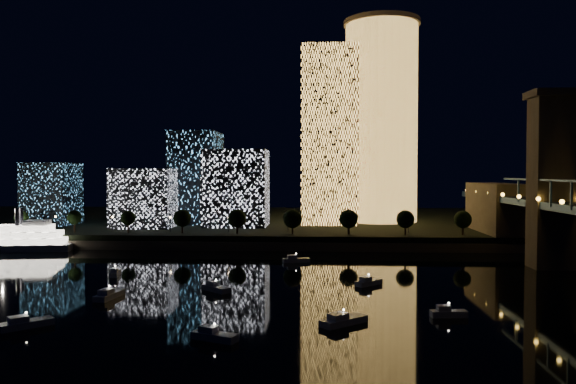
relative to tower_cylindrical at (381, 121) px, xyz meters
name	(u,v)px	position (x,y,z in m)	size (l,w,h in m)	color
ground	(321,307)	(-27.12, -142.74, -49.93)	(520.00, 520.00, 0.00)	black
far_bank	(320,223)	(-27.12, 17.26, -47.43)	(420.00, 160.00, 5.00)	black
seawall	(320,246)	(-27.12, -60.74, -48.43)	(420.00, 6.00, 3.00)	#6B5E4C
tower_cylindrical	(381,121)	(0.00, 0.00, 0.00)	(34.00, 34.00, 89.62)	#F2AF4D
tower_rectangular	(329,136)	(-23.44, -12.24, -7.36)	(23.62, 23.62, 75.15)	#F2AF4D
midrise_blocks	(173,187)	(-88.97, -21.95, -29.08)	(100.94, 42.62, 39.58)	silver
motorboats	(268,297)	(-38.11, -137.82, -49.12)	(116.99, 84.18, 2.78)	silver
esplanade_trees	(265,219)	(-47.13, -54.74, -39.46)	(165.64, 6.89, 8.94)	black
street_lamps	(229,221)	(-61.12, -48.74, -40.91)	(132.70, 0.70, 5.65)	black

